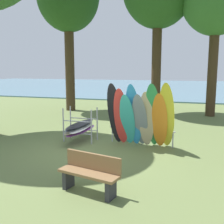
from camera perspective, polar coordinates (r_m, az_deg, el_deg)
name	(u,v)px	position (r m, az deg, el deg)	size (l,w,h in m)	color
ground_plane	(85,151)	(9.03, -5.72, -8.20)	(80.00, 80.00, 0.00)	olive
lake_water	(171,87)	(39.73, 12.23, 5.23)	(80.00, 36.00, 0.10)	slate
leaning_board_pile	(140,118)	(9.28, 5.94, -1.18)	(2.37, 0.90, 2.26)	black
board_storage_rack	(80,127)	(10.18, -6.69, -3.16)	(1.15, 2.13, 1.25)	#9EA0A5
park_bench	(90,172)	(6.06, -4.63, -12.55)	(1.46, 0.72, 0.85)	#2D2D33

